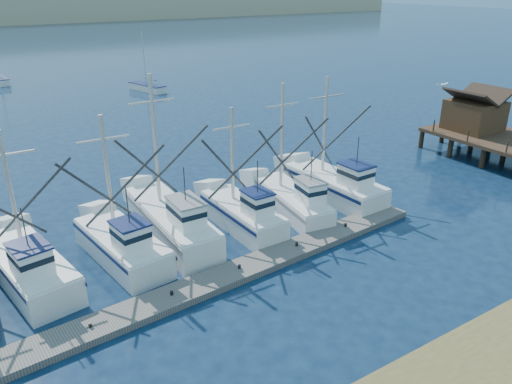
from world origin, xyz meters
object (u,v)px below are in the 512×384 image
at_px(floating_dock, 224,277).
at_px(sailboat_near, 147,87).
at_px(timber_pier, 510,133).
at_px(sailboat_far, 0,80).

relative_size(floating_dock, sailboat_near, 3.39).
xyz_separation_m(timber_pier, sailboat_far, (-31.83, 61.45, -2.07)).
bearing_deg(sailboat_far, timber_pier, -65.89).
relative_size(sailboat_near, sailboat_far, 1.00).
relative_size(timber_pier, sailboat_near, 2.47).
height_order(sailboat_near, sailboat_far, same).
distance_m(floating_dock, sailboat_far, 64.79).
relative_size(floating_dock, timber_pier, 1.37).
xyz_separation_m(floating_dock, sailboat_near, (14.05, 47.71, 0.31)).
distance_m(sailboat_near, sailboat_far, 23.88).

